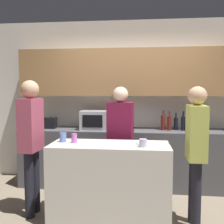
# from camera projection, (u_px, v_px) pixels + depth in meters

# --- Properties ---
(back_wall) EXTENTS (6.40, 0.40, 2.70)m
(back_wall) POSITION_uv_depth(u_px,v_px,m) (134.00, 90.00, 4.38)
(back_wall) COLOR silver
(back_wall) RESTS_ON ground_plane
(back_counter) EXTENTS (3.60, 0.62, 0.91)m
(back_counter) POSITION_uv_depth(u_px,v_px,m) (133.00, 158.00, 4.20)
(back_counter) COLOR #4C4C51
(back_counter) RESTS_ON ground_plane
(kitchen_island) EXTENTS (1.38, 0.56, 0.92)m
(kitchen_island) POSITION_uv_depth(u_px,v_px,m) (110.00, 183.00, 3.07)
(kitchen_island) COLOR beige
(kitchen_island) RESTS_ON ground_plane
(microwave) EXTENTS (0.52, 0.39, 0.30)m
(microwave) POSITION_uv_depth(u_px,v_px,m) (98.00, 120.00, 4.21)
(microwave) COLOR #B7BABC
(microwave) RESTS_ON back_counter
(toaster) EXTENTS (0.26, 0.16, 0.18)m
(toaster) POSITION_uv_depth(u_px,v_px,m) (48.00, 123.00, 4.31)
(toaster) COLOR black
(toaster) RESTS_ON back_counter
(bottle_0) EXTENTS (0.07, 0.07, 0.32)m
(bottle_0) POSITION_uv_depth(u_px,v_px,m) (163.00, 122.00, 4.12)
(bottle_0) COLOR maroon
(bottle_0) RESTS_ON back_counter
(bottle_1) EXTENTS (0.07, 0.07, 0.31)m
(bottle_1) POSITION_uv_depth(u_px,v_px,m) (169.00, 123.00, 4.08)
(bottle_1) COLOR maroon
(bottle_1) RESTS_ON back_counter
(bottle_2) EXTENTS (0.06, 0.06, 0.27)m
(bottle_2) POSITION_uv_depth(u_px,v_px,m) (176.00, 123.00, 4.13)
(bottle_2) COLOR black
(bottle_2) RESTS_ON back_counter
(bottle_3) EXTENTS (0.07, 0.07, 0.30)m
(bottle_3) POSITION_uv_depth(u_px,v_px,m) (183.00, 123.00, 4.07)
(bottle_3) COLOR black
(bottle_3) RESTS_ON back_counter
(bottle_4) EXTENTS (0.07, 0.07, 0.32)m
(bottle_4) POSITION_uv_depth(u_px,v_px,m) (189.00, 123.00, 4.02)
(bottle_4) COLOR #472814
(bottle_4) RESTS_ON back_counter
(bottle_5) EXTENTS (0.08, 0.08, 0.26)m
(bottle_5) POSITION_uv_depth(u_px,v_px,m) (193.00, 123.00, 4.17)
(bottle_5) COLOR #194723
(bottle_5) RESTS_ON back_counter
(bottle_6) EXTENTS (0.09, 0.09, 0.24)m
(bottle_6) POSITION_uv_depth(u_px,v_px,m) (203.00, 125.00, 4.05)
(bottle_6) COLOR #472814
(bottle_6) RESTS_ON back_counter
(plate_on_island) EXTENTS (0.26, 0.26, 0.01)m
(plate_on_island) POSITION_uv_depth(u_px,v_px,m) (148.00, 143.00, 3.02)
(plate_on_island) COLOR white
(plate_on_island) RESTS_ON kitchen_island
(cup_0) EXTENTS (0.08, 0.08, 0.11)m
(cup_0) POSITION_uv_depth(u_px,v_px,m) (63.00, 137.00, 3.14)
(cup_0) COLOR #607FC6
(cup_0) RESTS_ON kitchen_island
(cup_1) EXTENTS (0.09, 0.09, 0.09)m
(cup_1) POSITION_uv_depth(u_px,v_px,m) (143.00, 143.00, 2.87)
(cup_1) COLOR #B6B8D9
(cup_1) RESTS_ON kitchen_island
(cup_2) EXTENTS (0.07, 0.07, 0.11)m
(cup_2) POSITION_uv_depth(u_px,v_px,m) (74.00, 138.00, 3.09)
(cup_2) COLOR #BB64BF
(cup_2) RESTS_ON kitchen_island
(person_left) EXTENTS (0.22, 0.35, 1.66)m
(person_left) POSITION_uv_depth(u_px,v_px,m) (31.00, 136.00, 3.18)
(person_left) COLOR black
(person_left) RESTS_ON ground_plane
(person_center) EXTENTS (0.21, 0.34, 1.58)m
(person_center) POSITION_uv_depth(u_px,v_px,m) (196.00, 145.00, 2.91)
(person_center) COLOR black
(person_center) RESTS_ON ground_plane
(person_right) EXTENTS (0.36, 0.24, 1.59)m
(person_right) POSITION_uv_depth(u_px,v_px,m) (120.00, 135.00, 3.55)
(person_right) COLOR black
(person_right) RESTS_ON ground_plane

